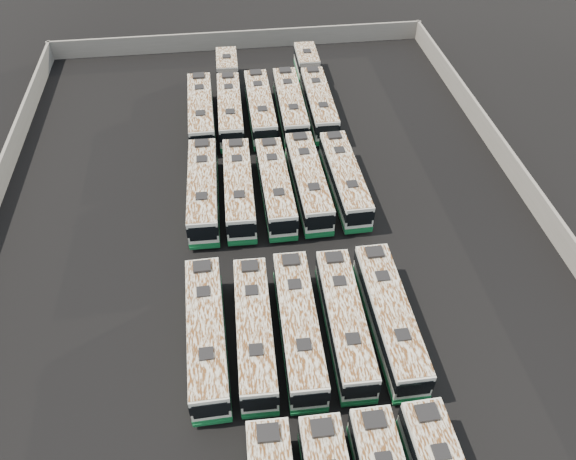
% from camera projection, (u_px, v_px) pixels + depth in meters
% --- Properties ---
extents(ground, '(140.00, 140.00, 0.00)m').
position_uv_depth(ground, '(272.00, 261.00, 42.85)').
color(ground, black).
rests_on(ground, ground).
extents(perimeter_wall, '(45.20, 73.20, 2.20)m').
position_uv_depth(perimeter_wall, '(272.00, 251.00, 42.10)').
color(perimeter_wall, slate).
rests_on(perimeter_wall, ground).
extents(bus_midfront_far_left, '(2.55, 11.19, 3.14)m').
position_uv_depth(bus_midfront_far_left, '(207.00, 334.00, 35.97)').
color(bus_midfront_far_left, silver).
rests_on(bus_midfront_far_left, ground).
extents(bus_midfront_left, '(2.56, 10.82, 3.03)m').
position_uv_depth(bus_midfront_left, '(254.00, 331.00, 36.21)').
color(bus_midfront_left, silver).
rests_on(bus_midfront_left, ground).
extents(bus_midfront_center, '(2.58, 11.13, 3.12)m').
position_uv_depth(bus_midfront_center, '(299.00, 326.00, 36.45)').
color(bus_midfront_center, silver).
rests_on(bus_midfront_center, ground).
extents(bus_midfront_right, '(2.50, 10.85, 3.04)m').
position_uv_depth(bus_midfront_right, '(344.00, 321.00, 36.79)').
color(bus_midfront_right, silver).
rests_on(bus_midfront_right, ground).
extents(bus_midfront_far_right, '(2.39, 11.15, 3.14)m').
position_uv_depth(bus_midfront_far_right, '(389.00, 317.00, 36.97)').
color(bus_midfront_far_right, silver).
rests_on(bus_midfront_far_right, ground).
extents(bus_midback_far_left, '(2.63, 11.32, 3.18)m').
position_uv_depth(bus_midback_far_left, '(203.00, 190.00, 46.52)').
color(bus_midback_far_left, silver).
rests_on(bus_midback_far_left, ground).
extents(bus_midback_left, '(2.58, 11.04, 3.10)m').
position_uv_depth(bus_midback_left, '(239.00, 188.00, 46.73)').
color(bus_midback_left, silver).
rests_on(bus_midback_left, ground).
extents(bus_midback_center, '(2.39, 10.85, 3.05)m').
position_uv_depth(bus_midback_center, '(275.00, 186.00, 46.96)').
color(bus_midback_center, silver).
rests_on(bus_midback_center, ground).
extents(bus_midback_right, '(2.53, 11.19, 3.14)m').
position_uv_depth(bus_midback_right, '(308.00, 181.00, 47.38)').
color(bus_midback_right, silver).
rests_on(bus_midback_right, ground).
extents(bus_midback_far_right, '(2.52, 10.94, 3.07)m').
position_uv_depth(bus_midback_far_right, '(344.00, 179.00, 47.68)').
color(bus_midback_far_right, silver).
rests_on(bus_midback_far_right, ground).
extents(bus_back_far_left, '(2.46, 11.27, 3.17)m').
position_uv_depth(bus_back_far_left, '(201.00, 112.00, 55.32)').
color(bus_back_far_left, silver).
rests_on(bus_back_far_left, ground).
extents(bus_back_left, '(2.65, 17.00, 3.07)m').
position_uv_depth(bus_back_left, '(229.00, 95.00, 57.73)').
color(bus_back_left, silver).
rests_on(bus_back_left, ground).
extents(bus_back_center, '(2.37, 11.12, 3.13)m').
position_uv_depth(bus_back_center, '(260.00, 108.00, 55.92)').
color(bus_back_center, silver).
rests_on(bus_back_center, ground).
extents(bus_back_right, '(2.55, 11.32, 3.18)m').
position_uv_depth(bus_back_right, '(290.00, 106.00, 56.12)').
color(bus_back_right, silver).
rests_on(bus_back_right, ground).
extents(bus_back_far_right, '(2.60, 17.07, 3.09)m').
position_uv_depth(bus_back_far_right, '(315.00, 89.00, 58.60)').
color(bus_back_far_right, silver).
rests_on(bus_back_far_right, ground).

